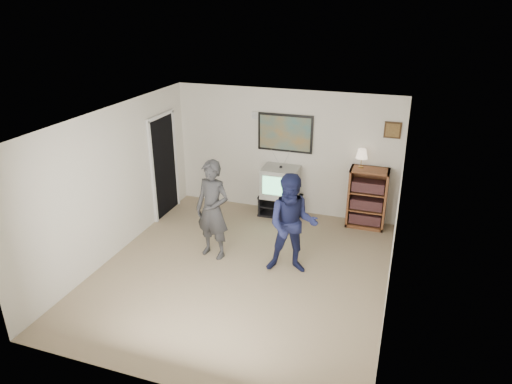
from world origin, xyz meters
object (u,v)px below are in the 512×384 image
Objects in this scene: person_tall at (213,210)px; person_short at (292,225)px; bookshelf at (367,198)px; crt_television at (281,182)px; media_stand at (280,205)px.

person_tall reaches higher than person_short.
crt_television is at bearing -178.31° from bookshelf.
person_tall is at bearing -140.09° from bookshelf.
crt_television reaches higher than media_stand.
media_stand is at bearing -1.36° from crt_television.
media_stand is 0.73× the size of bookshelf.
person_tall is (-0.63, -1.89, 0.13)m from crt_television.
person_short reaches higher than bookshelf.
media_stand is at bearing 98.80° from person_short.
person_short is (-0.96, -1.99, 0.24)m from bookshelf.
media_stand is at bearing 82.69° from person_tall.
crt_television is (-0.01, 0.00, 0.51)m from media_stand.
media_stand is at bearing -178.30° from bookshelf.
bookshelf is 2.22m from person_short.
person_tall reaches higher than crt_television.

